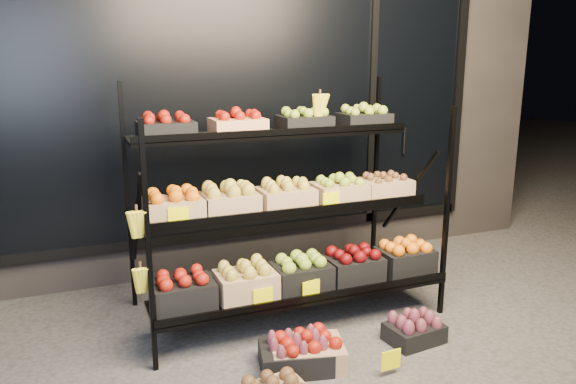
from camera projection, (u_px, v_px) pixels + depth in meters
name	position (u px, v px, depth m)	size (l,w,h in m)	color
ground	(324.00, 351.00, 3.56)	(24.00, 24.00, 0.00)	#514F4C
building	(212.00, 64.00, 5.48)	(6.00, 2.08, 3.50)	#2D2826
display_rack	(287.00, 208.00, 3.91)	(2.18, 1.02, 1.67)	black
tag_floor_b	(391.00, 366.00, 3.28)	(0.13, 0.01, 0.12)	#FFF400
floor_crate_midleft	(295.00, 353.00, 3.34)	(0.48, 0.39, 0.21)	black
floor_crate_midright	(307.00, 351.00, 3.37)	(0.50, 0.42, 0.21)	tan
floor_crate_right	(414.00, 329.00, 3.66)	(0.38, 0.30, 0.19)	black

